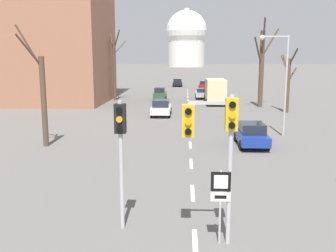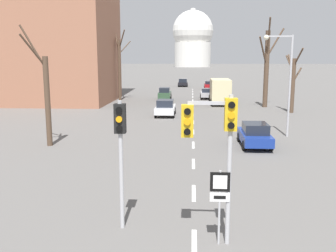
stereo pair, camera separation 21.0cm
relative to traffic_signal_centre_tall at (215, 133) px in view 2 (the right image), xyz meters
name	(u,v)px [view 2 (the right image)]	position (x,y,z in m)	size (l,w,h in m)	color
lane_stripe_0	(194,244)	(-0.57, -0.13, -3.48)	(0.16, 2.00, 0.01)	silver
lane_stripe_1	(194,193)	(-0.57, 4.37, -3.48)	(0.16, 2.00, 0.01)	silver
lane_stripe_2	(193,164)	(-0.57, 8.87, -3.48)	(0.16, 2.00, 0.01)	silver
lane_stripe_3	(193,145)	(-0.57, 13.37, -3.48)	(0.16, 2.00, 0.01)	silver
lane_stripe_4	(193,132)	(-0.57, 17.87, -3.48)	(0.16, 2.00, 0.01)	silver
lane_stripe_5	(193,122)	(-0.57, 22.37, -3.48)	(0.16, 2.00, 0.01)	silver
lane_stripe_6	(193,115)	(-0.57, 26.87, -3.48)	(0.16, 2.00, 0.01)	silver
lane_stripe_7	(193,109)	(-0.57, 31.37, -3.48)	(0.16, 2.00, 0.01)	silver
lane_stripe_8	(193,104)	(-0.57, 35.87, -3.48)	(0.16, 2.00, 0.01)	silver
lane_stripe_9	(193,100)	(-0.57, 40.37, -3.48)	(0.16, 2.00, 0.01)	silver
lane_stripe_10	(193,97)	(-0.57, 44.87, -3.48)	(0.16, 2.00, 0.01)	silver
lane_stripe_11	(193,94)	(-0.57, 49.37, -3.48)	(0.16, 2.00, 0.01)	silver
lane_stripe_12	(193,92)	(-0.57, 53.87, -3.48)	(0.16, 2.00, 0.01)	silver
lane_stripe_13	(193,89)	(-0.57, 58.37, -3.48)	(0.16, 2.00, 0.01)	silver
traffic_signal_centre_tall	(215,133)	(0.00, 0.00, 0.00)	(1.62, 0.34, 4.63)	#B2B2B7
traffic_signal_near_left	(121,140)	(-2.99, 0.89, -0.45)	(0.36, 0.34, 4.33)	#B2B2B7
route_sign_post	(220,195)	(0.18, -0.06, -1.89)	(0.60, 0.08, 2.36)	#B2B2B7
street_lamp_right	(285,74)	(5.92, 16.57, 1.06)	(2.09, 0.36, 7.29)	#B2B2B7
sedan_near_left	(165,94)	(-4.45, 40.77, -2.65)	(1.72, 3.90, 1.70)	#2D4C33
sedan_near_right	(183,82)	(-2.57, 66.08, -2.69)	(1.97, 4.25, 1.61)	black
sedan_mid_centre	(255,135)	(3.42, 13.26, -2.71)	(1.85, 4.09, 1.55)	navy
sedan_far_left	(209,85)	(2.44, 59.43, -2.71)	(1.77, 3.80, 1.53)	maroon
sedan_far_right	(207,93)	(1.45, 42.44, -2.71)	(1.90, 3.95, 1.49)	#B7B7BC
sedan_distant_centre	(165,108)	(-3.33, 26.16, -2.68)	(1.96, 4.38, 1.61)	silver
delivery_truck	(220,90)	(2.79, 36.43, -1.79)	(2.44, 7.20, 3.14)	#333842
bare_tree_left_near	(46,96)	(-10.07, 12.60, -0.21)	(1.54, 2.81, 7.73)	brown
bare_tree_right_near	(267,66)	(7.92, 33.56, 1.33)	(3.25, 2.64, 10.11)	brown
bare_tree_left_far	(120,65)	(-10.55, 40.00, 1.29)	(2.35, 4.08, 9.57)	brown
bare_tree_right_far	(293,82)	(9.81, 29.13, -0.30)	(1.42, 3.22, 6.73)	brown
capitol_dome	(193,39)	(-0.57, 247.20, 15.21)	(27.18, 27.18, 38.39)	silver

